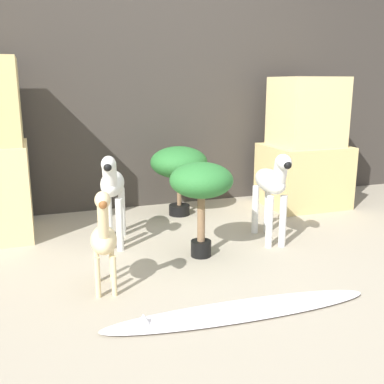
% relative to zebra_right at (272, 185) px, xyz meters
% --- Properties ---
extents(ground_plane, '(14.00, 14.00, 0.00)m').
position_rel_zebra_right_xyz_m(ground_plane, '(-0.56, -0.50, -0.39)').
color(ground_plane, '#9E937F').
extents(wall_back, '(6.40, 0.08, 2.20)m').
position_rel_zebra_right_xyz_m(wall_back, '(-0.56, 1.21, 0.71)').
color(wall_back, '#38332D').
rests_on(wall_back, ground_plane).
extents(rock_pillar_right, '(0.66, 0.59, 1.10)m').
position_rel_zebra_right_xyz_m(rock_pillar_right, '(0.73, 0.74, 0.10)').
color(rock_pillar_right, '#D1B775').
rests_on(rock_pillar_right, ground_plane).
extents(zebra_right, '(0.22, 0.54, 0.63)m').
position_rel_zebra_right_xyz_m(zebra_right, '(0.00, 0.00, 0.00)').
color(zebra_right, silver).
rests_on(zebra_right, ground_plane).
extents(zebra_left, '(0.25, 0.53, 0.63)m').
position_rel_zebra_right_xyz_m(zebra_left, '(-1.01, 0.29, 0.00)').
color(zebra_left, silver).
rests_on(zebra_left, ground_plane).
extents(giraffe_figurine, '(0.16, 0.40, 0.57)m').
position_rel_zebra_right_xyz_m(giraffe_figurine, '(-1.18, -0.40, -0.09)').
color(giraffe_figurine, beige).
rests_on(giraffe_figurine, ground_plane).
extents(potted_palm_front, '(0.46, 0.46, 0.56)m').
position_rel_zebra_right_xyz_m(potted_palm_front, '(-0.39, 0.80, 0.03)').
color(potted_palm_front, black).
rests_on(potted_palm_front, ground_plane).
extents(potted_palm_back, '(0.39, 0.39, 0.59)m').
position_rel_zebra_right_xyz_m(potted_palm_back, '(-0.54, -0.10, 0.07)').
color(potted_palm_back, black).
rests_on(potted_palm_back, ground_plane).
extents(surfboard, '(1.33, 0.27, 0.07)m').
position_rel_zebra_right_xyz_m(surfboard, '(-0.63, -0.84, -0.38)').
color(surfboard, silver).
rests_on(surfboard, ground_plane).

